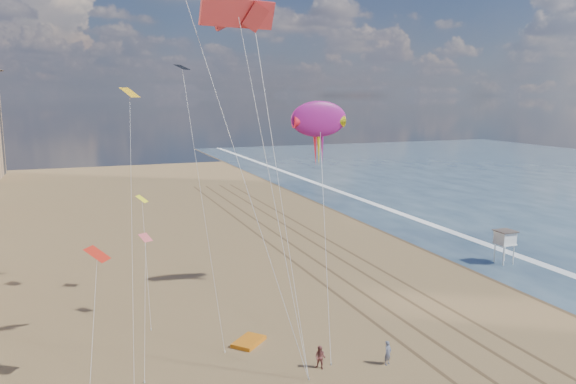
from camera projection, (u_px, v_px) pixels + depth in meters
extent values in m
plane|color=#42301E|center=(429.00, 237.00, 71.36)|extent=(260.00, 260.00, 0.00)
plane|color=white|center=(457.00, 234.00, 72.82)|extent=(260.00, 260.00, 0.00)
cube|color=brown|center=(315.00, 278.00, 55.10)|extent=(0.28, 120.00, 0.01)
cube|color=brown|center=(337.00, 275.00, 55.93)|extent=(0.28, 120.00, 0.01)
cube|color=brown|center=(362.00, 272.00, 56.91)|extent=(0.28, 120.00, 0.01)
cube|color=brown|center=(381.00, 270.00, 57.68)|extent=(0.28, 120.00, 0.01)
cylinder|color=white|center=(503.00, 256.00, 59.00)|extent=(0.13, 0.13, 1.99)
cylinder|color=white|center=(513.00, 255.00, 59.46)|extent=(0.13, 0.13, 1.99)
cylinder|color=white|center=(495.00, 253.00, 60.22)|extent=(0.13, 0.13, 1.99)
cylinder|color=white|center=(505.00, 252.00, 60.68)|extent=(0.13, 0.13, 1.99)
cube|color=white|center=(505.00, 244.00, 59.64)|extent=(1.77, 1.77, 0.13)
cube|color=white|center=(505.00, 238.00, 59.53)|extent=(1.66, 1.66, 1.22)
cube|color=#473D38|center=(506.00, 231.00, 59.41)|extent=(1.99, 1.99, 0.11)
cube|color=orange|center=(249.00, 342.00, 40.54)|extent=(2.89, 2.84, 0.28)
ellipsoid|color=#981779|center=(319.00, 119.00, 49.53)|extent=(4.90, 0.92, 2.91)
cone|color=red|center=(301.00, 122.00, 48.95)|extent=(1.31, 1.09, 1.09)
cone|color=yellow|center=(337.00, 121.00, 50.17)|extent=(1.31, 1.09, 1.09)
cylinder|color=silver|center=(324.00, 232.00, 43.51)|extent=(0.03, 0.03, 20.97)
imported|color=slate|center=(388.00, 353.00, 37.27)|extent=(0.71, 0.62, 1.64)
imported|color=brown|center=(320.00, 357.00, 36.69)|extent=(0.96, 0.96, 1.57)
cube|color=red|center=(238.00, 13.00, 34.09)|extent=(4.91, 1.64, 1.68)
plane|color=#EAA813|center=(130.00, 92.00, 41.11)|extent=(1.74, 1.74, 0.71)
plane|color=black|center=(182.00, 67.00, 45.91)|extent=(1.70, 1.69, 0.45)
plane|color=red|center=(97.00, 254.00, 33.54)|extent=(1.80, 1.86, 0.75)
plane|color=#FFF51A|center=(142.00, 199.00, 49.75)|extent=(1.30, 1.36, 0.59)
plane|color=#E4595C|center=(145.00, 238.00, 44.37)|extent=(1.32, 1.26, 0.52)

